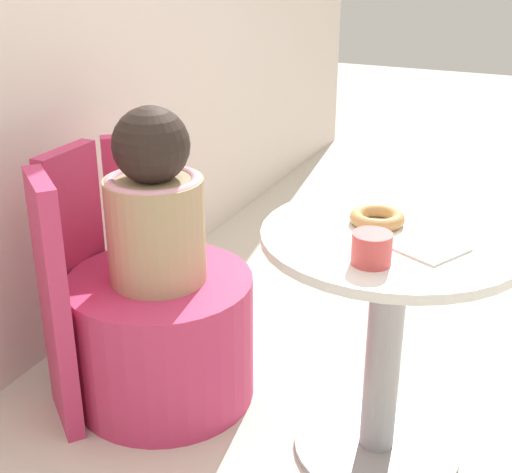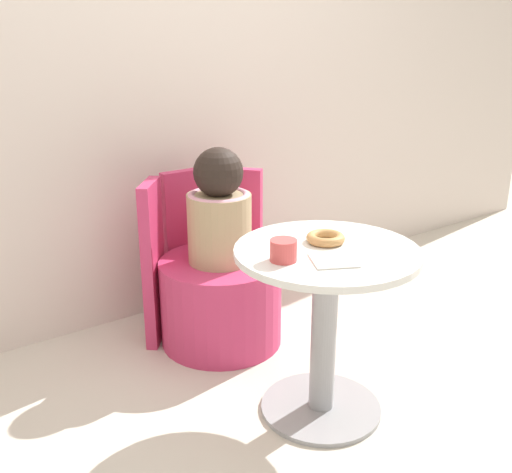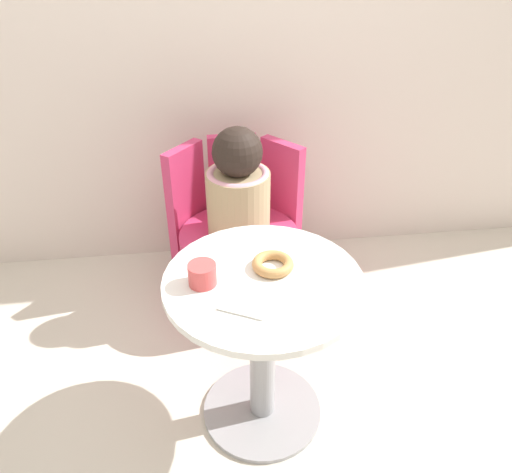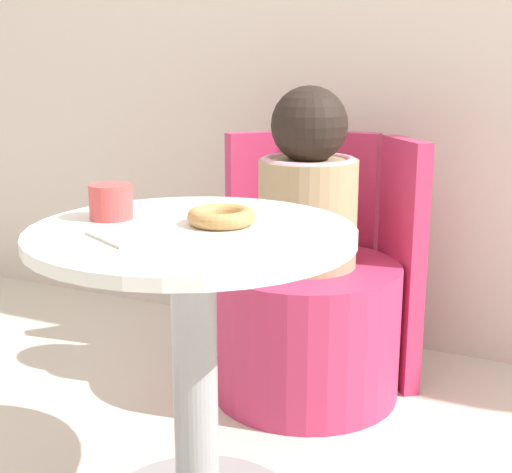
{
  "view_description": "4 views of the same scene",
  "coord_description": "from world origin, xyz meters",
  "views": [
    {
      "loc": [
        -1.57,
        -0.4,
        1.33
      ],
      "look_at": [
        0.03,
        0.33,
        0.57
      ],
      "focal_mm": 50.0,
      "sensor_mm": 36.0,
      "label": 1
    },
    {
      "loc": [
        -1.31,
        -1.47,
        1.37
      ],
      "look_at": [
        -0.05,
        0.29,
        0.62
      ],
      "focal_mm": 42.0,
      "sensor_mm": 36.0,
      "label": 2
    },
    {
      "loc": [
        -0.16,
        -1.28,
        1.64
      ],
      "look_at": [
        0.04,
        0.32,
        0.57
      ],
      "focal_mm": 35.0,
      "sensor_mm": 36.0,
      "label": 3
    },
    {
      "loc": [
        0.71,
        -1.21,
        0.98
      ],
      "look_at": [
        0.01,
        0.27,
        0.56
      ],
      "focal_mm": 50.0,
      "sensor_mm": 36.0,
      "label": 4
    }
  ],
  "objects": [
    {
      "name": "cup",
      "position": [
        -0.17,
        -0.04,
        0.69
      ],
      "size": [
        0.09,
        0.09,
        0.07
      ],
      "color": "#DB4C4C",
      "rests_on": "round_table"
    },
    {
      "name": "paper_napkin",
      "position": [
        -0.04,
        -0.14,
        0.65
      ],
      "size": [
        0.19,
        0.19,
        0.01
      ],
      "color": "silver",
      "rests_on": "round_table"
    },
    {
      "name": "booth_backrest",
      "position": [
        -0.0,
        0.86,
        0.37
      ],
      "size": [
        0.65,
        0.24,
        0.75
      ],
      "color": "#C63360",
      "rests_on": "ground_plane"
    },
    {
      "name": "ground_plane",
      "position": [
        0.0,
        0.0,
        0.0
      ],
      "size": [
        12.0,
        12.0,
        0.0
      ],
      "primitive_type": "plane",
      "color": "beige"
    },
    {
      "name": "donut",
      "position": [
        0.06,
        0.01,
        0.67
      ],
      "size": [
        0.14,
        0.14,
        0.03
      ],
      "color": "tan",
      "rests_on": "round_table"
    },
    {
      "name": "tub_chair",
      "position": [
        -0.0,
        0.63,
        0.2
      ],
      "size": [
        0.55,
        0.55,
        0.4
      ],
      "color": "#C63360",
      "rests_on": "ground_plane"
    },
    {
      "name": "back_wall",
      "position": [
        0.0,
        1.13,
        1.2
      ],
      "size": [
        6.0,
        0.06,
        2.4
      ],
      "color": "silver",
      "rests_on": "ground_plane"
    },
    {
      "name": "round_table",
      "position": [
        0.02,
        -0.04,
        0.43
      ],
      "size": [
        0.65,
        0.65,
        0.65
      ],
      "color": "#99999E",
      "rests_on": "ground_plane"
    },
    {
      "name": "child_figure",
      "position": [
        -0.0,
        0.63,
        0.62
      ],
      "size": [
        0.28,
        0.28,
        0.51
      ],
      "color": "tan",
      "rests_on": "tub_chair"
    }
  ]
}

